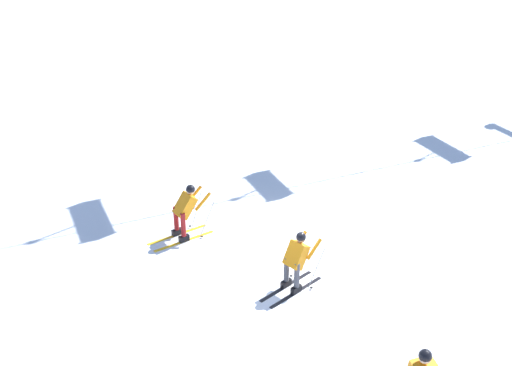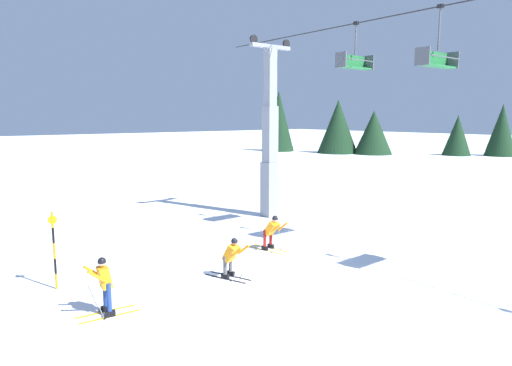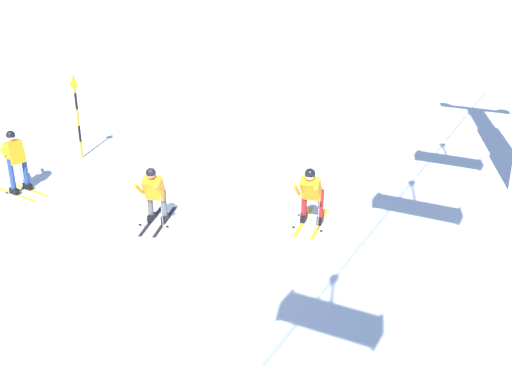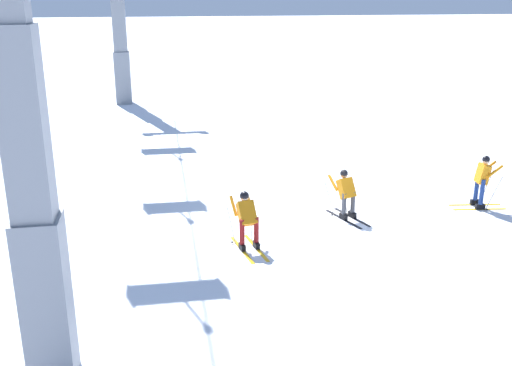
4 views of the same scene
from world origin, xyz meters
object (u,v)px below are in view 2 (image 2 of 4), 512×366
at_px(chairlift_seat_nearest, 354,62).
at_px(skier_distant_uphill, 104,282).
at_px(lift_tower_near, 270,144).
at_px(skier_distant_downhill, 272,230).
at_px(chairlift_seat_second, 436,59).
at_px(skier_carving_main, 231,255).
at_px(trail_marker_pole, 54,248).

relative_size(chairlift_seat_nearest, skier_distant_uphill, 1.16).
relative_size(lift_tower_near, chairlift_seat_nearest, 4.85).
bearing_deg(skier_distant_downhill, lift_tower_near, 139.96).
height_order(chairlift_seat_second, skier_distant_downhill, chairlift_seat_second).
xyz_separation_m(skier_carving_main, trail_marker_pole, (-2.73, -4.86, 0.53)).
distance_m(trail_marker_pole, skier_distant_downhill, 8.13).
relative_size(skier_carving_main, chairlift_seat_second, 0.78).
height_order(trail_marker_pole, skier_distant_uphill, trail_marker_pole).
bearing_deg(skier_carving_main, chairlift_seat_second, 68.83).
height_order(chairlift_seat_nearest, skier_distant_uphill, chairlift_seat_nearest).
bearing_deg(lift_tower_near, skier_distant_downhill, -40.04).
xyz_separation_m(skier_distant_uphill, skier_distant_downhill, (-1.69, 7.52, -0.10)).
height_order(trail_marker_pole, skier_distant_downhill, trail_marker_pole).
bearing_deg(trail_marker_pole, chairlift_seat_second, 65.44).
xyz_separation_m(skier_carving_main, chairlift_seat_nearest, (-0.97, 7.26, 6.95)).
height_order(skier_carving_main, chairlift_seat_second, chairlift_seat_second).
bearing_deg(trail_marker_pole, chairlift_seat_nearest, 81.74).
distance_m(lift_tower_near, chairlift_seat_second, 9.93).
distance_m(lift_tower_near, trail_marker_pole, 12.95).
distance_m(skier_carving_main, chairlift_seat_second, 10.28).
relative_size(skier_carving_main, skier_distant_downhill, 0.94).
distance_m(trail_marker_pole, skier_distant_uphill, 2.90).
height_order(chairlift_seat_nearest, trail_marker_pole, chairlift_seat_nearest).
xyz_separation_m(skier_carving_main, skier_distant_downhill, (-1.59, 3.17, 0.04)).
relative_size(chairlift_seat_nearest, trail_marker_pole, 0.78).
bearing_deg(chairlift_seat_second, skier_carving_main, -111.17).
bearing_deg(trail_marker_pole, skier_carving_main, 60.69).
distance_m(chairlift_seat_nearest, chairlift_seat_second, 3.79).
bearing_deg(chairlift_seat_second, chairlift_seat_nearest, 180.00).
bearing_deg(skier_distant_uphill, lift_tower_near, 119.47).
distance_m(skier_carving_main, trail_marker_pole, 5.60).
relative_size(chairlift_seat_nearest, chairlift_seat_second, 0.89).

